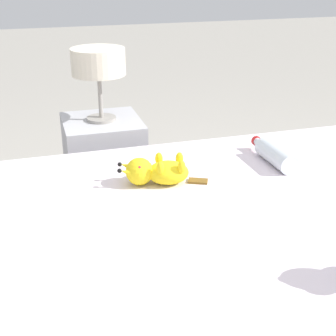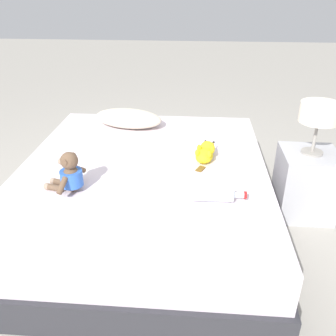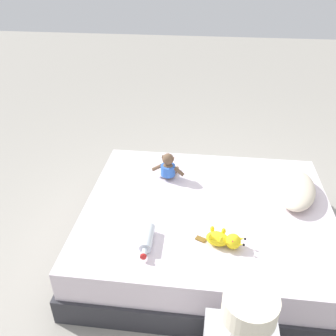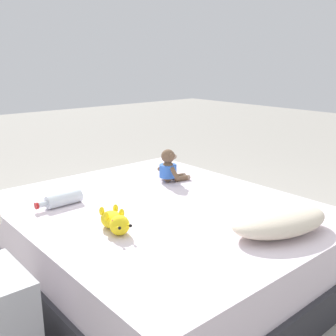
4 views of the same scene
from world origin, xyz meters
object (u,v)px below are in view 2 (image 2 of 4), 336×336
object	(u,v)px
pillow	(128,118)
glass_bottle	(215,194)
bedside_lamp	(320,114)
plush_yellow_creature	(206,152)
nightstand	(306,184)
bed	(144,194)
plush_monkey	(69,175)

from	to	relation	value
pillow	glass_bottle	size ratio (longest dim) A/B	2.12
pillow	glass_bottle	xyz separation A→B (m)	(0.65, -1.05, -0.03)
glass_bottle	bedside_lamp	distance (m)	0.92
plush_yellow_creature	glass_bottle	distance (m)	0.50
nightstand	bedside_lamp	distance (m)	0.50
bedside_lamp	plush_yellow_creature	bearing A→B (deg)	-173.13
plush_yellow_creature	bedside_lamp	size ratio (longest dim) A/B	0.96
bed	nightstand	xyz separation A→B (m)	(1.09, 0.20, 0.02)
pillow	nightstand	size ratio (longest dim) A/B	1.30
bedside_lamp	nightstand	bearing A→B (deg)	-172.87
plush_monkey	glass_bottle	xyz separation A→B (m)	(0.79, -0.04, -0.06)
plush_yellow_creature	bedside_lamp	xyz separation A→B (m)	(0.70, 0.08, 0.25)
plush_monkey	plush_yellow_creature	xyz separation A→B (m)	(0.75, 0.45, -0.05)
bed	pillow	world-z (taller)	pillow
glass_bottle	bed	bearing A→B (deg)	138.61
nightstand	plush_yellow_creature	bearing A→B (deg)	-173.13
plush_yellow_creature	nightstand	distance (m)	0.75
plush_yellow_creature	bed	bearing A→B (deg)	-163.98
bed	pillow	distance (m)	0.76
plush_monkey	glass_bottle	bearing A→B (deg)	-3.21
bed	plush_yellow_creature	size ratio (longest dim) A/B	5.75
nightstand	glass_bottle	bearing A→B (deg)	-138.48
plush_monkey	bedside_lamp	bearing A→B (deg)	20.33
plush_monkey	glass_bottle	distance (m)	0.80
plush_yellow_creature	glass_bottle	xyz separation A→B (m)	(0.04, -0.50, -0.01)
plush_monkey	plush_yellow_creature	distance (m)	0.88
plush_monkey	nightstand	xyz separation A→B (m)	(1.45, 0.54, -0.30)
glass_bottle	nightstand	xyz separation A→B (m)	(0.66, 0.58, -0.24)
glass_bottle	pillow	bearing A→B (deg)	121.67
pillow	bed	bearing A→B (deg)	-72.36
bedside_lamp	glass_bottle	bearing A→B (deg)	-138.48
plush_yellow_creature	nightstand	xyz separation A→B (m)	(0.70, 0.08, -0.25)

